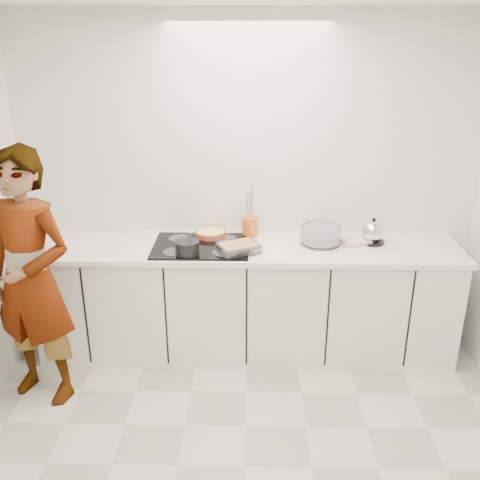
{
  "coord_description": "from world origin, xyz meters",
  "views": [
    {
      "loc": [
        0.03,
        -2.48,
        2.44
      ],
      "look_at": [
        -0.05,
        1.05,
        1.05
      ],
      "focal_mm": 40.0,
      "sensor_mm": 36.0,
      "label": 1
    }
  ],
  "objects_px": {
    "mixing_bowl": "(321,235)",
    "utensil_crock": "(250,227)",
    "hob": "(201,246)",
    "kettle": "(373,232)",
    "saucepan": "(187,247)",
    "cook": "(31,280)",
    "baking_dish": "(239,247)",
    "tart_dish": "(211,233)"
  },
  "relations": [
    {
      "from": "mixing_bowl",
      "to": "utensil_crock",
      "type": "bearing_deg",
      "value": 163.94
    },
    {
      "from": "saucepan",
      "to": "utensil_crock",
      "type": "distance_m",
      "value": 0.61
    },
    {
      "from": "saucepan",
      "to": "mixing_bowl",
      "type": "distance_m",
      "value": 1.03
    },
    {
      "from": "cook",
      "to": "mixing_bowl",
      "type": "bearing_deg",
      "value": 36.82
    },
    {
      "from": "utensil_crock",
      "to": "cook",
      "type": "xyz_separation_m",
      "value": [
        -1.45,
        -0.81,
        -0.09
      ]
    },
    {
      "from": "tart_dish",
      "to": "cook",
      "type": "relative_size",
      "value": 0.16
    },
    {
      "from": "baking_dish",
      "to": "tart_dish",
      "type": "bearing_deg",
      "value": 126.57
    },
    {
      "from": "kettle",
      "to": "mixing_bowl",
      "type": "bearing_deg",
      "value": -177.32
    },
    {
      "from": "cook",
      "to": "saucepan",
      "type": "bearing_deg",
      "value": 40.43
    },
    {
      "from": "tart_dish",
      "to": "utensil_crock",
      "type": "height_order",
      "value": "utensil_crock"
    },
    {
      "from": "tart_dish",
      "to": "mixing_bowl",
      "type": "height_order",
      "value": "mixing_bowl"
    },
    {
      "from": "baking_dish",
      "to": "mixing_bowl",
      "type": "relative_size",
      "value": 0.92
    },
    {
      "from": "mixing_bowl",
      "to": "cook",
      "type": "relative_size",
      "value": 0.21
    },
    {
      "from": "cook",
      "to": "tart_dish",
      "type": "bearing_deg",
      "value": 52.6
    },
    {
      "from": "hob",
      "to": "cook",
      "type": "bearing_deg",
      "value": -152.27
    },
    {
      "from": "hob",
      "to": "tart_dish",
      "type": "xyz_separation_m",
      "value": [
        0.06,
        0.2,
        0.03
      ]
    },
    {
      "from": "utensil_crock",
      "to": "cook",
      "type": "relative_size",
      "value": 0.09
    },
    {
      "from": "mixing_bowl",
      "to": "saucepan",
      "type": "bearing_deg",
      "value": -165.58
    },
    {
      "from": "baking_dish",
      "to": "kettle",
      "type": "height_order",
      "value": "kettle"
    },
    {
      "from": "baking_dish",
      "to": "utensil_crock",
      "type": "height_order",
      "value": "utensil_crock"
    },
    {
      "from": "tart_dish",
      "to": "cook",
      "type": "distance_m",
      "value": 1.38
    },
    {
      "from": "utensil_crock",
      "to": "baking_dish",
      "type": "bearing_deg",
      "value": -103.08
    },
    {
      "from": "tart_dish",
      "to": "saucepan",
      "type": "bearing_deg",
      "value": -111.06
    },
    {
      "from": "mixing_bowl",
      "to": "kettle",
      "type": "height_order",
      "value": "kettle"
    },
    {
      "from": "kettle",
      "to": "cook",
      "type": "xyz_separation_m",
      "value": [
        -2.39,
        -0.67,
        -0.1
      ]
    },
    {
      "from": "tart_dish",
      "to": "baking_dish",
      "type": "xyz_separation_m",
      "value": [
        0.23,
        -0.31,
        0.01
      ]
    },
    {
      "from": "kettle",
      "to": "utensil_crock",
      "type": "distance_m",
      "value": 0.95
    },
    {
      "from": "mixing_bowl",
      "to": "kettle",
      "type": "xyz_separation_m",
      "value": [
        0.4,
        0.02,
        0.02
      ]
    },
    {
      "from": "hob",
      "to": "kettle",
      "type": "bearing_deg",
      "value": 4.57
    },
    {
      "from": "tart_dish",
      "to": "kettle",
      "type": "relative_size",
      "value": 1.24
    },
    {
      "from": "baking_dish",
      "to": "kettle",
      "type": "xyz_separation_m",
      "value": [
        1.02,
        0.21,
        0.04
      ]
    },
    {
      "from": "saucepan",
      "to": "baking_dish",
      "type": "xyz_separation_m",
      "value": [
        0.37,
        0.06,
        -0.02
      ]
    },
    {
      "from": "baking_dish",
      "to": "cook",
      "type": "height_order",
      "value": "cook"
    },
    {
      "from": "baking_dish",
      "to": "cook",
      "type": "distance_m",
      "value": 1.45
    },
    {
      "from": "kettle",
      "to": "cook",
      "type": "distance_m",
      "value": 2.49
    },
    {
      "from": "saucepan",
      "to": "baking_dish",
      "type": "distance_m",
      "value": 0.38
    },
    {
      "from": "cook",
      "to": "baking_dish",
      "type": "bearing_deg",
      "value": 37.16
    },
    {
      "from": "cook",
      "to": "utensil_crock",
      "type": "bearing_deg",
      "value": 47.83
    },
    {
      "from": "saucepan",
      "to": "mixing_bowl",
      "type": "bearing_deg",
      "value": 14.42
    },
    {
      "from": "hob",
      "to": "baking_dish",
      "type": "height_order",
      "value": "baking_dish"
    },
    {
      "from": "hob",
      "to": "mixing_bowl",
      "type": "bearing_deg",
      "value": 5.4
    },
    {
      "from": "mixing_bowl",
      "to": "utensil_crock",
      "type": "relative_size",
      "value": 2.49
    }
  ]
}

